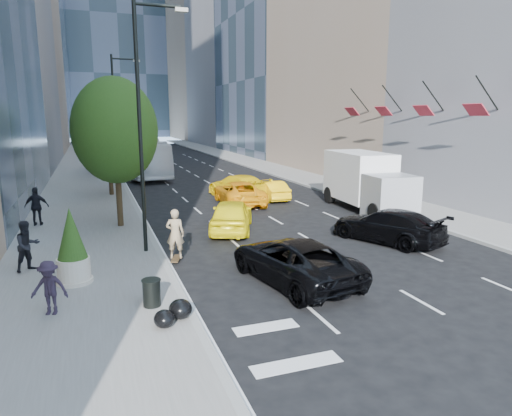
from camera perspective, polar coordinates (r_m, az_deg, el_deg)
name	(u,v)px	position (r m, az deg, el deg)	size (l,w,h in m)	color
ground	(330,266)	(17.97, 9.23, -7.19)	(160.00, 160.00, 0.00)	black
sidewalk_left	(86,177)	(45.18, -20.50, 3.62)	(6.00, 120.00, 0.15)	slate
sidewalk_right	(276,169)	(48.78, 2.46, 4.87)	(4.00, 120.00, 0.15)	slate
tower_right_far	(216,34)	(118.43, -5.04, 20.85)	(20.00, 24.00, 50.00)	gray
lamp_near	(144,113)	(18.94, -13.85, 11.48)	(2.13, 0.22, 10.00)	black
lamp_far	(117,114)	(36.88, -16.96, 11.18)	(2.13, 0.22, 10.00)	black
tree_near	(115,131)	(23.87, -17.20, 9.22)	(4.20, 4.20, 7.46)	black
tree_mid	(107,121)	(33.85, -18.13, 10.28)	(4.50, 4.50, 7.99)	black
tree_far	(102,127)	(46.85, -18.65, 9.59)	(3.90, 3.90, 6.92)	black
traffic_signal	(108,129)	(54.88, -18.01, 9.42)	(2.48, 0.53, 5.20)	black
facade_flags	(404,108)	(31.29, 18.03, 11.82)	(1.85, 13.30, 2.05)	black
skateboarder	(175,237)	(18.30, -10.06, -3.61)	(0.73, 0.48, 2.00)	#8C7757
black_sedan_lincoln	(294,260)	(16.01, 4.76, -6.52)	(2.56, 5.54, 1.54)	black
black_sedan_mercedes	(387,226)	(21.71, 16.09, -2.12)	(2.16, 5.30, 1.54)	black
taxi_a	(231,215)	(22.79, -3.09, -0.90)	(1.94, 4.83, 1.65)	#FFE90D
taxi_b	(271,190)	(31.43, 1.84, 2.26)	(1.40, 4.03, 1.33)	yellow
taxi_c	(239,193)	(29.69, -2.13, 1.91)	(2.55, 5.53, 1.54)	#FFA40D
taxi_d	(238,186)	(32.18, -2.27, 2.75)	(2.29, 5.64, 1.64)	yellow
city_bus	(138,157)	(45.07, -14.52, 6.20)	(3.07, 13.11, 3.65)	white
box_truck	(366,182)	(28.49, 13.65, 3.22)	(3.18, 7.44, 3.47)	silver
pedestrian_a	(27,246)	(18.51, -26.67, -4.25)	(0.90, 0.70, 1.86)	black
pedestrian_b	(37,206)	(25.90, -25.73, 0.18)	(1.16, 0.48, 1.98)	black
pedestrian_c	(49,288)	(14.31, -24.42, -9.07)	(1.02, 0.59, 1.58)	#251C2A
trash_can	(152,293)	(14.09, -12.91, -10.35)	(0.52, 0.52, 0.78)	black
planter_shrub	(72,247)	(16.49, -22.01, -4.59)	(1.08, 1.08, 2.59)	beige
garbage_bags	(174,313)	(12.99, -10.20, -12.78)	(1.11, 1.07, 0.55)	black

